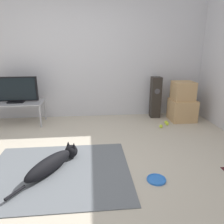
{
  "coord_description": "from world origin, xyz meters",
  "views": [
    {
      "loc": [
        0.16,
        -2.56,
        1.51
      ],
      "look_at": [
        0.5,
        0.85,
        0.45
      ],
      "focal_mm": 35.0,
      "sensor_mm": 36.0,
      "label": 1
    }
  ],
  "objects_px": {
    "cardboard_box_lower": "(182,110)",
    "tennis_ball_near_speaker": "(167,124)",
    "tennis_ball_loose_on_carpet": "(166,122)",
    "tv_stand": "(17,105)",
    "cardboard_box_upper": "(183,91)",
    "tv": "(15,90)",
    "tennis_ball_by_boxes": "(161,126)",
    "frisbee": "(156,179)",
    "floor_speaker": "(155,97)",
    "dog": "(53,162)"
  },
  "relations": [
    {
      "from": "cardboard_box_upper",
      "to": "frisbee",
      "type": "bearing_deg",
      "value": -118.98
    },
    {
      "from": "tv_stand",
      "to": "cardboard_box_upper",
      "type": "bearing_deg",
      "value": -1.62
    },
    {
      "from": "floor_speaker",
      "to": "tv_stand",
      "type": "distance_m",
      "value": 2.82
    },
    {
      "from": "tennis_ball_by_boxes",
      "to": "dog",
      "type": "bearing_deg",
      "value": -144.26
    },
    {
      "from": "tennis_ball_by_boxes",
      "to": "cardboard_box_lower",
      "type": "bearing_deg",
      "value": 35.0
    },
    {
      "from": "frisbee",
      "to": "floor_speaker",
      "type": "xyz_separation_m",
      "value": [
        0.64,
        2.29,
        0.42
      ]
    },
    {
      "from": "cardboard_box_upper",
      "to": "floor_speaker",
      "type": "xyz_separation_m",
      "value": [
        -0.48,
        0.26,
        -0.19
      ]
    },
    {
      "from": "cardboard_box_upper",
      "to": "tv_stand",
      "type": "distance_m",
      "value": 3.31
    },
    {
      "from": "floor_speaker",
      "to": "tennis_ball_loose_on_carpet",
      "type": "distance_m",
      "value": 0.62
    },
    {
      "from": "tennis_ball_loose_on_carpet",
      "to": "cardboard_box_lower",
      "type": "bearing_deg",
      "value": 25.1
    },
    {
      "from": "cardboard_box_upper",
      "to": "tennis_ball_near_speaker",
      "type": "bearing_deg",
      "value": -143.82
    },
    {
      "from": "frisbee",
      "to": "cardboard_box_upper",
      "type": "height_order",
      "value": "cardboard_box_upper"
    },
    {
      "from": "frisbee",
      "to": "tennis_ball_by_boxes",
      "type": "height_order",
      "value": "tennis_ball_by_boxes"
    },
    {
      "from": "dog",
      "to": "tv_stand",
      "type": "height_order",
      "value": "tv_stand"
    },
    {
      "from": "cardboard_box_lower",
      "to": "floor_speaker",
      "type": "height_order",
      "value": "floor_speaker"
    },
    {
      "from": "frisbee",
      "to": "cardboard_box_upper",
      "type": "distance_m",
      "value": 2.4
    },
    {
      "from": "dog",
      "to": "floor_speaker",
      "type": "relative_size",
      "value": 1.13
    },
    {
      "from": "tennis_ball_by_boxes",
      "to": "tennis_ball_near_speaker",
      "type": "relative_size",
      "value": 1.0
    },
    {
      "from": "frisbee",
      "to": "cardboard_box_lower",
      "type": "bearing_deg",
      "value": 60.59
    },
    {
      "from": "dog",
      "to": "tennis_ball_near_speaker",
      "type": "relative_size",
      "value": 14.81
    },
    {
      "from": "tv",
      "to": "cardboard_box_lower",
      "type": "bearing_deg",
      "value": -1.87
    },
    {
      "from": "cardboard_box_lower",
      "to": "floor_speaker",
      "type": "xyz_separation_m",
      "value": [
        -0.5,
        0.27,
        0.22
      ]
    },
    {
      "from": "dog",
      "to": "frisbee",
      "type": "distance_m",
      "value": 1.27
    },
    {
      "from": "cardboard_box_upper",
      "to": "tennis_ball_by_boxes",
      "type": "height_order",
      "value": "cardboard_box_upper"
    },
    {
      "from": "cardboard_box_lower",
      "to": "cardboard_box_upper",
      "type": "bearing_deg",
      "value": 137.07
    },
    {
      "from": "floor_speaker",
      "to": "dog",
      "type": "bearing_deg",
      "value": -133.52
    },
    {
      "from": "frisbee",
      "to": "tennis_ball_loose_on_carpet",
      "type": "bearing_deg",
      "value": 67.87
    },
    {
      "from": "cardboard_box_upper",
      "to": "tv_stand",
      "type": "bearing_deg",
      "value": 178.38
    },
    {
      "from": "cardboard_box_lower",
      "to": "tennis_ball_loose_on_carpet",
      "type": "xyz_separation_m",
      "value": [
        -0.39,
        -0.18,
        -0.19
      ]
    },
    {
      "from": "cardboard_box_lower",
      "to": "tv",
      "type": "height_order",
      "value": "tv"
    },
    {
      "from": "dog",
      "to": "tennis_ball_loose_on_carpet",
      "type": "bearing_deg",
      "value": 37.39
    },
    {
      "from": "cardboard_box_lower",
      "to": "tv",
      "type": "xyz_separation_m",
      "value": [
        -3.31,
        0.11,
        0.47
      ]
    },
    {
      "from": "frisbee",
      "to": "tv",
      "type": "distance_m",
      "value": 3.11
    },
    {
      "from": "frisbee",
      "to": "tennis_ball_loose_on_carpet",
      "type": "height_order",
      "value": "tennis_ball_loose_on_carpet"
    },
    {
      "from": "cardboard_box_lower",
      "to": "frisbee",
      "type": "bearing_deg",
      "value": -119.41
    },
    {
      "from": "floor_speaker",
      "to": "tv",
      "type": "relative_size",
      "value": 1.02
    },
    {
      "from": "floor_speaker",
      "to": "tv",
      "type": "bearing_deg",
      "value": -176.63
    },
    {
      "from": "cardboard_box_upper",
      "to": "floor_speaker",
      "type": "distance_m",
      "value": 0.58
    },
    {
      "from": "dog",
      "to": "cardboard_box_lower",
      "type": "height_order",
      "value": "cardboard_box_lower"
    },
    {
      "from": "dog",
      "to": "tennis_ball_near_speaker",
      "type": "bearing_deg",
      "value": 35.87
    },
    {
      "from": "cardboard_box_upper",
      "to": "dog",
      "type": "bearing_deg",
      "value": -144.08
    },
    {
      "from": "cardboard_box_lower",
      "to": "tv",
      "type": "bearing_deg",
      "value": 178.13
    },
    {
      "from": "dog",
      "to": "tennis_ball_by_boxes",
      "type": "distance_m",
      "value": 2.21
    },
    {
      "from": "floor_speaker",
      "to": "tennis_ball_near_speaker",
      "type": "distance_m",
      "value": 0.68
    },
    {
      "from": "frisbee",
      "to": "tennis_ball_near_speaker",
      "type": "distance_m",
      "value": 1.9
    },
    {
      "from": "tennis_ball_near_speaker",
      "to": "cardboard_box_lower",
      "type": "bearing_deg",
      "value": 34.06
    },
    {
      "from": "cardboard_box_lower",
      "to": "tennis_ball_near_speaker",
      "type": "height_order",
      "value": "cardboard_box_lower"
    },
    {
      "from": "tv",
      "to": "tennis_ball_by_boxes",
      "type": "distance_m",
      "value": 2.87
    },
    {
      "from": "tv",
      "to": "tv_stand",
      "type": "bearing_deg",
      "value": -90.0
    },
    {
      "from": "tv_stand",
      "to": "cardboard_box_lower",
      "type": "bearing_deg",
      "value": -1.82
    }
  ]
}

